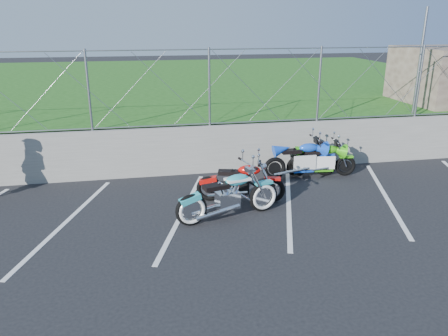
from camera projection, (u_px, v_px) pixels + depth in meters
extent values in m
plane|color=black|center=(188.00, 233.00, 8.54)|extent=(90.00, 90.00, 0.00)
cube|color=slate|center=(173.00, 151.00, 11.58)|extent=(30.00, 0.22, 1.30)
cube|color=#1E5316|center=(157.00, 93.00, 20.88)|extent=(30.00, 20.00, 1.30)
cylinder|color=gray|center=(169.00, 50.00, 10.74)|extent=(28.00, 0.03, 0.03)
cylinder|color=gray|center=(172.00, 125.00, 11.36)|extent=(28.00, 0.03, 0.03)
cylinder|color=gray|center=(420.00, 62.00, 12.54)|extent=(0.08, 0.08, 3.00)
cube|color=silver|center=(67.00, 221.00, 9.04)|extent=(1.49, 4.31, 0.01)
cube|color=silver|center=(183.00, 212.00, 9.46)|extent=(1.49, 4.31, 0.01)
cube|color=silver|center=(289.00, 203.00, 9.89)|extent=(1.49, 4.31, 0.01)
cube|color=silver|center=(385.00, 196.00, 10.32)|extent=(1.49, 4.31, 0.01)
torus|color=black|center=(191.00, 210.00, 8.74)|extent=(0.68, 0.28, 0.68)
torus|color=black|center=(263.00, 196.00, 9.40)|extent=(0.68, 0.28, 0.68)
cube|color=silver|center=(228.00, 200.00, 9.04)|extent=(0.53, 0.39, 0.35)
ellipsoid|color=#2DAAB7|center=(238.00, 180.00, 9.00)|extent=(0.59, 0.38, 0.24)
cube|color=black|center=(216.00, 187.00, 8.83)|extent=(0.56, 0.36, 0.09)
cube|color=#2DAAB7|center=(264.00, 183.00, 9.30)|extent=(0.41, 0.24, 0.06)
cylinder|color=silver|center=(248.00, 163.00, 8.99)|extent=(0.21, 0.72, 0.03)
torus|color=black|center=(209.00, 189.00, 9.96)|extent=(0.60, 0.25, 0.59)
torus|color=black|center=(272.00, 190.00, 9.87)|extent=(0.60, 0.25, 0.59)
cube|color=black|center=(240.00, 186.00, 9.89)|extent=(0.49, 0.37, 0.32)
ellipsoid|color=#BD0F0B|center=(249.00, 170.00, 9.76)|extent=(0.55, 0.35, 0.22)
cube|color=black|center=(229.00, 172.00, 9.80)|extent=(0.52, 0.34, 0.09)
cube|color=#BD0F0B|center=(272.00, 179.00, 9.78)|extent=(0.39, 0.23, 0.06)
cylinder|color=silver|center=(259.00, 160.00, 9.67)|extent=(0.20, 0.67, 0.03)
torus|color=black|center=(297.00, 167.00, 11.51)|extent=(0.56, 0.17, 0.55)
torus|color=black|center=(345.00, 166.00, 11.58)|extent=(0.56, 0.17, 0.55)
cube|color=black|center=(321.00, 163.00, 11.51)|extent=(0.45, 0.31, 0.31)
ellipsoid|color=#3CAD15|center=(329.00, 149.00, 11.41)|extent=(0.51, 0.28, 0.21)
cube|color=black|center=(313.00, 152.00, 11.40)|extent=(0.48, 0.28, 0.08)
cube|color=#3CAD15|center=(346.00, 156.00, 11.50)|extent=(0.36, 0.18, 0.06)
cylinder|color=silver|center=(336.00, 141.00, 11.35)|extent=(0.11, 0.66, 0.03)
torus|color=black|center=(275.00, 168.00, 11.30)|extent=(0.61, 0.12, 0.60)
torus|color=black|center=(326.00, 165.00, 11.57)|extent=(0.61, 0.12, 0.60)
cube|color=black|center=(300.00, 163.00, 11.40)|extent=(0.47, 0.29, 0.34)
ellipsoid|color=blue|center=(309.00, 148.00, 11.31)|extent=(0.54, 0.25, 0.23)
cube|color=black|center=(291.00, 151.00, 11.24)|extent=(0.51, 0.25, 0.09)
cube|color=blue|center=(327.00, 155.00, 11.48)|extent=(0.38, 0.16, 0.06)
cylinder|color=silver|center=(316.00, 139.00, 11.27)|extent=(0.04, 0.72, 0.03)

